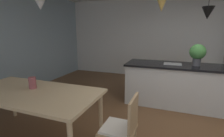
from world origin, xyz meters
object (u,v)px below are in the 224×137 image
at_px(kitchen_island, 177,84).
at_px(potted_plant_on_island, 198,53).
at_px(chair_kitchen_end, 122,128).
at_px(vase_on_dining_table, 32,83).
at_px(dining_table, 32,95).

distance_m(kitchen_island, potted_plant_on_island, 0.78).
distance_m(chair_kitchen_end, vase_on_dining_table, 1.47).
relative_size(dining_table, kitchen_island, 0.90).
xyz_separation_m(kitchen_island, vase_on_dining_table, (-2.06, -1.91, 0.38)).
xyz_separation_m(chair_kitchen_end, vase_on_dining_table, (-1.42, 0.10, 0.37)).
bearing_deg(chair_kitchen_end, dining_table, 179.98).
height_order(dining_table, chair_kitchen_end, chair_kitchen_end).
distance_m(dining_table, potted_plant_on_island, 3.11).
xyz_separation_m(chair_kitchen_end, kitchen_island, (0.64, 2.01, -0.01)).
bearing_deg(vase_on_dining_table, dining_table, -56.71).
height_order(chair_kitchen_end, potted_plant_on_island, potted_plant_on_island).
bearing_deg(kitchen_island, chair_kitchen_end, -107.63).
bearing_deg(chair_kitchen_end, potted_plant_on_island, 64.21).
relative_size(kitchen_island, potted_plant_on_island, 4.97).
bearing_deg(potted_plant_on_island, dining_table, -139.14).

